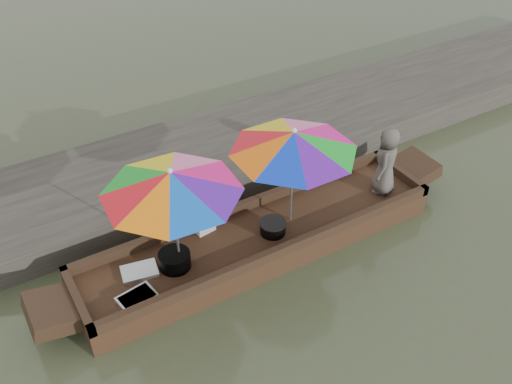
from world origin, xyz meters
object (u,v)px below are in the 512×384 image
boat_hull (260,241)px  umbrella_stern (292,177)px  tray_crayfish (137,299)px  tray_scallop (139,272)px  supply_bag (203,223)px  vendor (386,161)px  charcoal_grill (273,228)px  umbrella_bow (175,219)px  cooking_pot (175,260)px

boat_hull → umbrella_stern: bearing=0.0°
boat_hull → umbrella_stern: (0.52, 0.00, 0.95)m
tray_crayfish → tray_scallop: tray_crayfish is taller
tray_crayfish → supply_bag: supply_bag is taller
vendor → supply_bag: bearing=-52.0°
tray_crayfish → charcoal_grill: bearing=6.1°
charcoal_grill → vendor: (1.99, -0.03, 0.47)m
umbrella_bow → supply_bag: bearing=37.9°
tray_crayfish → umbrella_stern: (2.50, 0.34, 0.73)m
tray_crayfish → umbrella_bow: (0.74, 0.34, 0.73)m
supply_bag → vendor: size_ratio=0.25×
cooking_pot → tray_crayfish: size_ratio=0.91×
umbrella_stern → cooking_pot: bearing=-179.6°
cooking_pot → vendor: 3.49m
supply_bag → umbrella_stern: bearing=-20.8°
cooking_pot → umbrella_bow: 0.67m
cooking_pot → tray_crayfish: bearing=-153.9°
tray_crayfish → vendor: (4.13, 0.20, 0.51)m
charcoal_grill → supply_bag: bearing=145.7°
tray_scallop → boat_hull: bearing=-3.5°
tray_scallop → charcoal_grill: charcoal_grill is taller
umbrella_stern → tray_scallop: bearing=177.3°
tray_crayfish → charcoal_grill: 2.15m
umbrella_bow → tray_scallop: bearing=168.5°
umbrella_bow → charcoal_grill: bearing=-4.4°
tray_scallop → umbrella_stern: size_ratio=0.26×
boat_hull → tray_scallop: 1.79m
boat_hull → tray_crayfish: (-1.98, -0.34, 0.22)m
umbrella_stern → supply_bag: bearing=159.2°
cooking_pot → charcoal_grill: 1.47m
tray_crayfish → umbrella_stern: bearing=7.7°
tray_scallop → vendor: vendor is taller
supply_bag → vendor: bearing=-11.9°
cooking_pot → umbrella_stern: size_ratio=0.24×
cooking_pot → vendor: (3.46, -0.13, 0.44)m
tray_crayfish → charcoal_grill: charcoal_grill is taller
tray_crayfish → umbrella_stern: 2.63m
vendor → umbrella_bow: (-3.39, 0.14, 0.22)m
umbrella_stern → vendor: bearing=-4.9°
tray_scallop → charcoal_grill: (1.93, -0.22, 0.06)m
tray_crayfish → umbrella_bow: size_ratio=0.26×
charcoal_grill → tray_scallop: bearing=173.6°
boat_hull → cooking_pot: 1.35m
charcoal_grill → umbrella_bow: size_ratio=0.21×
charcoal_grill → umbrella_bow: umbrella_bow is taller
boat_hull → umbrella_stern: umbrella_stern is taller
boat_hull → supply_bag: (-0.66, 0.45, 0.30)m
supply_bag → tray_crayfish: bearing=-149.1°
tray_scallop → umbrella_bow: size_ratio=0.26×
cooking_pot → umbrella_stern: umbrella_stern is taller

